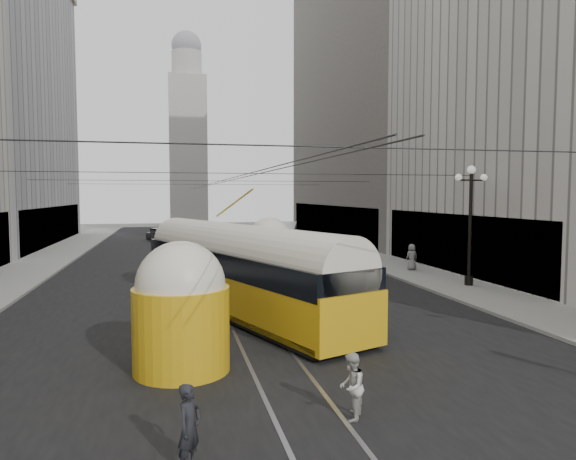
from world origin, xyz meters
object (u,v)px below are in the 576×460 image
pedestrian_crossing_a (189,427)px  pedestrian_sidewalk_right (412,257)px  streetcar (240,270)px  pedestrian_crossing_b (351,386)px  city_bus (277,246)px

pedestrian_crossing_a → pedestrian_sidewalk_right: bearing=-1.2°
streetcar → pedestrian_crossing_b: bearing=-84.5°
streetcar → pedestrian_crossing_a: size_ratio=10.16×
streetcar → city_bus: bearing=71.0°
streetcar → pedestrian_crossing_a: 12.41m
pedestrian_crossing_b → pedestrian_sidewalk_right: pedestrian_sidewalk_right is taller
pedestrian_crossing_a → pedestrian_sidewalk_right: 25.56m
streetcar → city_bus: streetcar is taller
city_bus → pedestrian_crossing_b: city_bus is taller
city_bus → pedestrian_crossing_b: (-2.95, -22.39, -0.85)m
city_bus → pedestrian_crossing_b: 22.60m
streetcar → pedestrian_sidewalk_right: 15.06m
streetcar → pedestrian_sidewalk_right: (12.22, 8.76, -0.85)m
city_bus → pedestrian_sidewalk_right: bearing=-19.1°
pedestrian_crossing_b → city_bus: bearing=-158.1°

